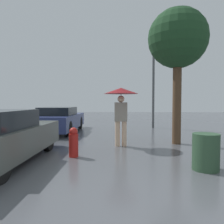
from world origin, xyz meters
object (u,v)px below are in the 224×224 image
at_px(parked_car_farthest, 59,120).
at_px(pedestrian, 121,100).
at_px(fire_hydrant, 74,142).
at_px(tree, 178,40).
at_px(street_lamp, 153,79).
at_px(trash_bin, 206,152).

bearing_deg(parked_car_farthest, pedestrian, -48.71).
xyz_separation_m(parked_car_farthest, fire_hydrant, (1.79, -5.00, -0.20)).
bearing_deg(tree, street_lamp, 91.02).
height_order(tree, trash_bin, tree).
bearing_deg(street_lamp, parked_car_farthest, -159.31).
distance_m(parked_car_farthest, trash_bin, 7.81).
relative_size(parked_car_farthest, tree, 0.92).
bearing_deg(trash_bin, pedestrian, 126.14).
height_order(pedestrian, tree, tree).
xyz_separation_m(street_lamp, fire_hydrant, (-3.21, -6.89, -2.43)).
bearing_deg(tree, fire_hydrant, -148.87).
xyz_separation_m(pedestrian, parked_car_farthest, (-3.09, 3.52, -0.98)).
distance_m(pedestrian, parked_car_farthest, 4.78).
relative_size(street_lamp, trash_bin, 6.44).
height_order(parked_car_farthest, tree, tree).
xyz_separation_m(pedestrian, fire_hydrant, (-1.30, -1.48, -1.18)).
xyz_separation_m(street_lamp, trash_bin, (-0.06, -7.93, -2.43)).
height_order(parked_car_farthest, street_lamp, street_lamp).
bearing_deg(trash_bin, street_lamp, 89.55).
relative_size(trash_bin, fire_hydrant, 1.00).
height_order(street_lamp, trash_bin, street_lamp).
distance_m(parked_car_farthest, fire_hydrant, 5.31).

